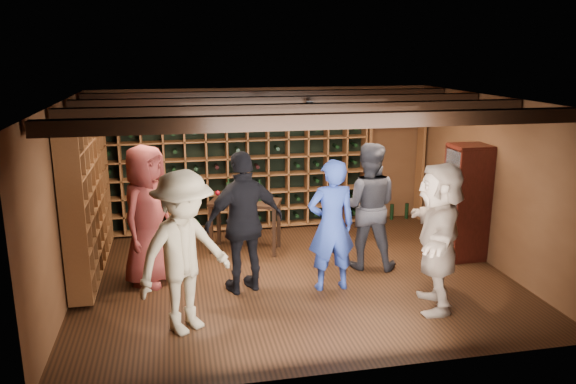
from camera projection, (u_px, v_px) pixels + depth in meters
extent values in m
plane|color=black|center=(294.00, 276.00, 8.03)|extent=(6.00, 6.00, 0.00)
plane|color=brown|center=(265.00, 158.00, 10.09)|extent=(6.00, 0.00, 6.00)
plane|color=brown|center=(350.00, 255.00, 5.34)|extent=(6.00, 0.00, 6.00)
plane|color=brown|center=(64.00, 203.00, 7.13)|extent=(0.00, 5.00, 5.00)
plane|color=brown|center=(492.00, 182.00, 8.30)|extent=(0.00, 5.00, 5.00)
plane|color=black|center=(295.00, 100.00, 7.40)|extent=(6.00, 6.00, 0.00)
cube|color=black|center=(327.00, 121.00, 5.91)|extent=(5.90, 0.18, 0.16)
cube|color=black|center=(303.00, 110.00, 6.95)|extent=(5.90, 0.18, 0.16)
cube|color=black|center=(286.00, 102.00, 7.99)|extent=(5.90, 0.18, 0.16)
cube|color=black|center=(272.00, 96.00, 9.04)|extent=(5.90, 0.18, 0.16)
cylinder|color=black|center=(203.00, 110.00, 7.20)|extent=(0.10, 0.10, 0.10)
cylinder|color=black|center=(310.00, 105.00, 7.87)|extent=(0.10, 0.10, 0.10)
cylinder|color=black|center=(403.00, 109.00, 7.42)|extent=(0.10, 0.10, 0.10)
cylinder|color=black|center=(265.00, 101.00, 8.53)|extent=(0.10, 0.10, 0.10)
cube|color=brown|center=(237.00, 166.00, 9.85)|extent=(4.65, 0.30, 2.20)
cube|color=black|center=(237.00, 166.00, 9.85)|extent=(4.56, 0.02, 2.16)
cube|color=brown|center=(88.00, 194.00, 7.97)|extent=(0.30, 2.65, 2.20)
cube|color=black|center=(88.00, 194.00, 7.97)|extent=(0.29, 0.02, 2.16)
cube|color=brown|center=(396.00, 122.00, 10.23)|extent=(1.15, 0.32, 0.04)
cube|color=brown|center=(420.00, 170.00, 10.56)|extent=(0.05, 0.28, 1.85)
cube|color=brown|center=(367.00, 173.00, 10.36)|extent=(0.05, 0.28, 1.85)
cube|color=tan|center=(376.00, 116.00, 10.13)|extent=(0.40, 0.30, 0.20)
cube|color=tan|center=(399.00, 116.00, 10.21)|extent=(0.40, 0.30, 0.20)
cube|color=tan|center=(417.00, 115.00, 10.28)|extent=(0.40, 0.30, 0.20)
cube|color=#350E0A|center=(462.00, 254.00, 8.73)|extent=(0.55, 0.50, 0.10)
cube|color=#350E0A|center=(466.00, 202.00, 8.52)|extent=(0.55, 0.50, 1.70)
cube|color=white|center=(451.00, 203.00, 8.47)|extent=(0.01, 0.46, 1.60)
cube|color=#350E0A|center=(466.00, 202.00, 8.52)|extent=(0.50, 0.44, 0.02)
sphere|color=#59260C|center=(466.00, 196.00, 8.49)|extent=(0.18, 0.18, 0.18)
imported|color=navy|center=(331.00, 225.00, 7.41)|extent=(0.66, 0.45, 1.79)
imported|color=black|center=(367.00, 206.00, 8.17)|extent=(1.09, 0.97, 1.87)
imported|color=maroon|center=(147.00, 215.00, 7.59)|extent=(1.02, 1.13, 1.94)
imported|color=black|center=(244.00, 223.00, 7.34)|extent=(1.20, 0.78, 1.90)
imported|color=gray|center=(184.00, 253.00, 6.28)|extent=(1.40, 1.28, 1.89)
imported|color=gray|center=(438.00, 237.00, 6.86)|extent=(1.08, 1.81, 1.86)
cube|color=black|center=(245.00, 202.00, 8.86)|extent=(1.22, 0.89, 0.05)
cube|color=black|center=(211.00, 230.00, 8.81)|extent=(0.07, 0.07, 0.79)
cube|color=black|center=(274.00, 233.00, 8.67)|extent=(0.07, 0.07, 0.79)
cube|color=black|center=(219.00, 221.00, 9.25)|extent=(0.07, 0.07, 0.79)
cube|color=black|center=(279.00, 224.00, 9.11)|extent=(0.07, 0.07, 0.79)
cylinder|color=black|center=(229.00, 191.00, 8.90)|extent=(0.07, 0.07, 0.28)
cylinder|color=black|center=(243.00, 191.00, 8.87)|extent=(0.07, 0.07, 0.28)
cylinder|color=black|center=(260.00, 192.00, 8.83)|extent=(0.07, 0.07, 0.28)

